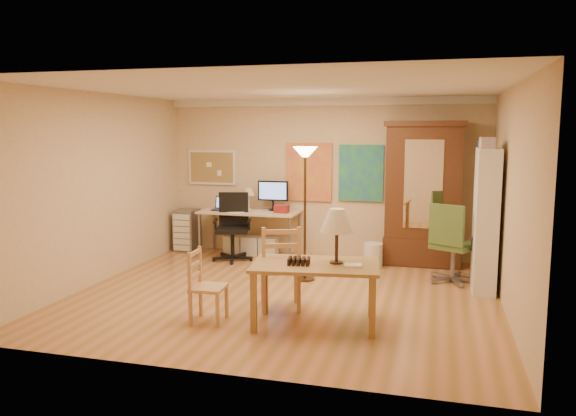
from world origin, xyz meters
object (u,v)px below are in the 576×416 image
(armoire, at_px, (423,203))
(bookshelf, at_px, (485,221))
(office_chair_black, at_px, (233,242))
(computer_desk, at_px, (252,228))
(dining_table, at_px, (323,252))
(office_chair_green, at_px, (452,261))

(armoire, relative_size, bookshelf, 1.20)
(office_chair_black, height_order, armoire, armoire)
(computer_desk, relative_size, office_chair_black, 1.53)
(bookshelf, bearing_deg, computer_desk, 161.66)
(dining_table, distance_m, armoire, 3.36)
(dining_table, height_order, armoire, armoire)
(office_chair_green, bearing_deg, armoire, 113.69)
(computer_desk, height_order, bookshelf, bookshelf)
(computer_desk, bearing_deg, dining_table, -58.79)
(office_chair_black, bearing_deg, bookshelf, -11.53)
(armoire, bearing_deg, dining_table, -107.07)
(armoire, bearing_deg, bookshelf, -56.98)
(office_chair_green, bearing_deg, office_chair_black, 171.77)
(armoire, bearing_deg, office_chair_black, -170.49)
(dining_table, relative_size, bookshelf, 0.77)
(dining_table, xyz_separation_m, office_chair_green, (1.43, 2.18, -0.53))
(office_chair_black, relative_size, office_chair_green, 0.98)
(dining_table, relative_size, office_chair_green, 1.30)
(office_chair_black, height_order, office_chair_green, office_chair_green)
(computer_desk, bearing_deg, office_chair_black, -114.46)
(computer_desk, bearing_deg, armoire, 1.58)
(office_chair_green, bearing_deg, bookshelf, -35.70)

